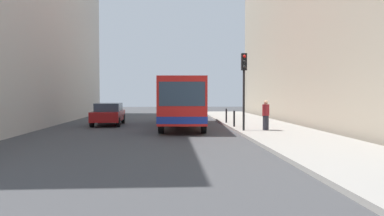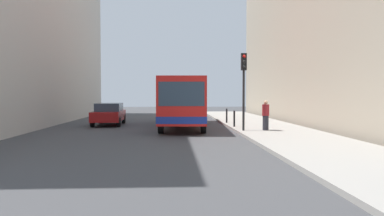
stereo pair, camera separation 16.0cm
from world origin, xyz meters
TOP-DOWN VIEW (x-y plane):
  - ground_plane at (0.00, 0.00)m, footprint 80.00×80.00m
  - sidewalk at (5.40, 0.00)m, footprint 4.40×40.00m
  - building_right at (11.50, 4.00)m, footprint 7.00×32.00m
  - bus at (0.47, 2.44)m, footprint 3.03×11.13m
  - car_beside_bus at (-4.50, 4.00)m, footprint 1.93×4.43m
  - traffic_light at (3.55, -1.73)m, footprint 0.28×0.33m
  - bollard_near at (3.45, 0.64)m, footprint 0.11×0.11m
  - bollard_mid at (3.45, 3.74)m, footprint 0.11×0.11m
  - pedestrian_near_signal at (4.77, -1.63)m, footprint 0.38×0.38m

SIDE VIEW (x-z plane):
  - ground_plane at x=0.00m, z-range 0.00..0.00m
  - sidewalk at x=5.40m, z-range 0.00..0.15m
  - bollard_near at x=3.45m, z-range 0.15..1.10m
  - bollard_mid at x=3.45m, z-range 0.15..1.10m
  - car_beside_bus at x=-4.50m, z-range 0.04..1.52m
  - pedestrian_near_signal at x=4.77m, z-range 0.14..1.74m
  - bus at x=0.47m, z-range 0.23..3.23m
  - traffic_light at x=3.55m, z-range 0.96..5.06m
  - building_right at x=11.50m, z-range 0.00..15.56m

